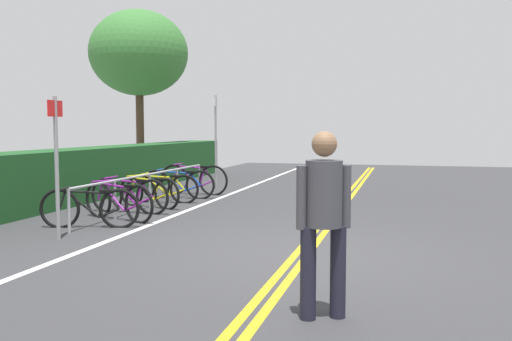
{
  "coord_description": "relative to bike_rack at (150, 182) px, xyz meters",
  "views": [
    {
      "loc": [
        -7.12,
        -1.27,
        1.68
      ],
      "look_at": [
        3.44,
        1.58,
        0.81
      ],
      "focal_mm": 38.39,
      "sensor_mm": 36.0,
      "label": 1
    }
  ],
  "objects": [
    {
      "name": "bicycle_1",
      "position": [
        -1.52,
        -0.12,
        -0.21
      ],
      "size": [
        0.7,
        1.71,
        0.73
      ],
      "color": "black",
      "rests_on": "ground_plane"
    },
    {
      "name": "bicycle_2",
      "position": [
        -0.74,
        0.08,
        -0.21
      ],
      "size": [
        0.46,
        1.73,
        0.73
      ],
      "color": "black",
      "rests_on": "ground_plane"
    },
    {
      "name": "sign_post_near",
      "position": [
        -3.31,
        -0.12,
        0.74
      ],
      "size": [
        0.36,
        0.06,
        2.14
      ],
      "color": "gray",
      "rests_on": "ground_plane"
    },
    {
      "name": "centre_line_yellow_inner",
      "position": [
        -3.25,
        -3.91,
        -0.55
      ],
      "size": [
        32.24,
        0.1,
        0.0
      ],
      "primitive_type": "cube",
      "color": "gold",
      "rests_on": "ground_plane"
    },
    {
      "name": "bicycle_0",
      "position": [
        -2.33,
        -0.04,
        -0.22
      ],
      "size": [
        0.57,
        1.65,
        0.71
      ],
      "color": "black",
      "rests_on": "ground_plane"
    },
    {
      "name": "pedestrian",
      "position": [
        -5.68,
        -4.44,
        0.39
      ],
      "size": [
        0.32,
        0.45,
        1.65
      ],
      "color": "#1E1E2D",
      "rests_on": "ground_plane"
    },
    {
      "name": "bicycle_5",
      "position": [
        1.57,
        0.04,
        -0.21
      ],
      "size": [
        0.46,
        1.78,
        0.72
      ],
      "color": "black",
      "rests_on": "ground_plane"
    },
    {
      "name": "bicycle_3",
      "position": [
        0.06,
        0.05,
        -0.23
      ],
      "size": [
        0.61,
        1.62,
        0.69
      ],
      "color": "black",
      "rests_on": "ground_plane"
    },
    {
      "name": "ground_plane",
      "position": [
        -3.25,
        -3.83,
        -0.57
      ],
      "size": [
        35.82,
        11.8,
        0.05
      ],
      "primitive_type": "cube",
      "color": "#353538"
    },
    {
      "name": "hedge_backdrop",
      "position": [
        1.5,
        2.13,
        0.05
      ],
      "size": [
        14.73,
        1.1,
        1.19
      ],
      "primitive_type": "cube",
      "color": "#1C4C21",
      "rests_on": "ground_plane"
    },
    {
      "name": "centre_line_yellow_outer",
      "position": [
        -3.25,
        -3.75,
        -0.55
      ],
      "size": [
        32.24,
        0.1,
        0.0
      ],
      "primitive_type": "cube",
      "color": "gold",
      "rests_on": "ground_plane"
    },
    {
      "name": "bike_lane_stripe_white",
      "position": [
        -3.25,
        -0.9,
        -0.55
      ],
      "size": [
        32.24,
        0.12,
        0.0
      ],
      "primitive_type": "cube",
      "color": "white",
      "rests_on": "ground_plane"
    },
    {
      "name": "bicycle_4",
      "position": [
        0.79,
        0.08,
        -0.23
      ],
      "size": [
        0.46,
        1.67,
        0.69
      ],
      "color": "black",
      "rests_on": "ground_plane"
    },
    {
      "name": "bicycle_6",
      "position": [
        2.43,
        -0.02,
        -0.18
      ],
      "size": [
        0.46,
        1.84,
        0.79
      ],
      "color": "black",
      "rests_on": "ground_plane"
    },
    {
      "name": "bike_rack",
      "position": [
        0.0,
        0.0,
        0.0
      ],
      "size": [
        5.78,
        0.05,
        0.73
      ],
      "color": "#9EA0A5",
      "rests_on": "ground_plane"
    },
    {
      "name": "sign_post_far",
      "position": [
        3.82,
        -0.12,
        0.97
      ],
      "size": [
        0.36,
        0.06,
        2.55
      ],
      "color": "gray",
      "rests_on": "ground_plane"
    },
    {
      "name": "tree_mid",
      "position": [
        6.14,
        3.34,
        3.54
      ],
      "size": [
        3.21,
        3.21,
        5.5
      ],
      "color": "#473323",
      "rests_on": "ground_plane"
    }
  ]
}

